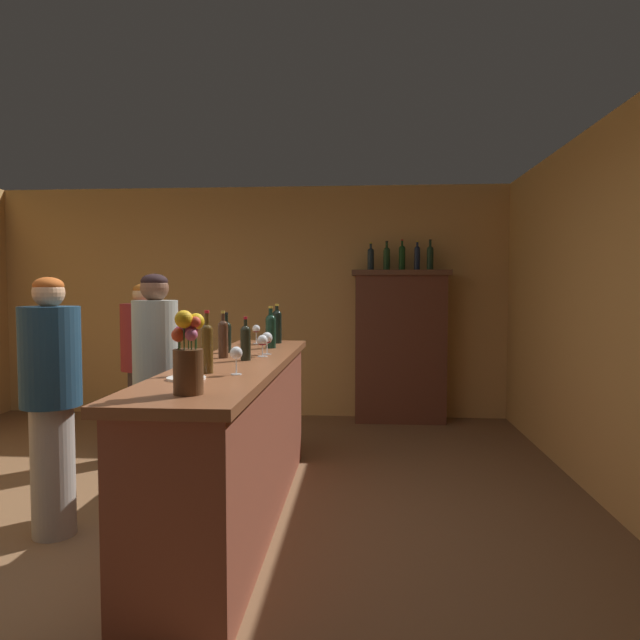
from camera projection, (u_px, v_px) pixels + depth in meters
The scene contains 24 objects.
floor at pixel (142, 536), 3.44m from camera, with size 8.68×8.68×0.00m, color brown.
wall_back at pixel (251, 302), 6.75m from camera, with size 6.00×0.12×2.65m, color tan.
bar_counter at pixel (238, 441), 3.65m from camera, with size 0.59×2.87×1.03m.
display_cabinet at pixel (400, 343), 6.37m from camera, with size 1.07×0.38×1.68m.
wine_bottle_pinot at pixel (277, 325), 4.79m from camera, with size 0.08×0.08×0.33m.
wine_bottle_syrah at pixel (246, 341), 3.65m from camera, with size 0.06×0.06×0.28m.
wine_bottle_merlot at pixel (223, 337), 3.78m from camera, with size 0.06×0.06×0.31m.
wine_bottle_riesling at pixel (271, 329), 4.40m from camera, with size 0.08×0.08×0.32m.
wine_bottle_chardonnay at pixel (226, 335), 4.09m from camera, with size 0.07×0.07×0.29m.
wine_bottle_malbec at pixel (207, 346), 3.10m from camera, with size 0.06×0.06×0.34m.
wine_glass_front at pixel (267, 339), 3.98m from camera, with size 0.07×0.07×0.15m.
wine_glass_mid at pixel (256, 330), 4.75m from camera, with size 0.06×0.06×0.16m.
wine_glass_rear at pixel (262, 342), 3.85m from camera, with size 0.07×0.07×0.15m.
wine_glass_spare at pixel (236, 354), 3.04m from camera, with size 0.07×0.07×0.15m.
flower_arrangement at pixel (188, 354), 2.48m from camera, with size 0.13×0.13×0.36m.
cheese_plate at pixel (186, 378), 2.89m from camera, with size 0.20×0.20×0.01m, color white.
display_bottle_left at pixel (371, 258), 6.35m from camera, with size 0.07×0.07×0.31m.
display_bottle_midleft at pixel (387, 257), 6.33m from camera, with size 0.07×0.07×0.32m.
display_bottle_center at pixel (402, 257), 6.32m from camera, with size 0.07×0.07×0.34m.
display_bottle_midright at pixel (417, 257), 6.31m from camera, with size 0.06×0.06×0.32m.
display_bottle_right at pixel (430, 257), 6.30m from camera, with size 0.07×0.07×0.33m.
patron_redhead at pixel (144, 364), 5.03m from camera, with size 0.39×0.39×1.52m.
patron_by_cabinet at pixel (156, 375), 3.98m from camera, with size 0.31×0.31×1.58m.
patron_in_grey at pixel (51, 395), 3.42m from camera, with size 0.35×0.35×1.55m.
Camera 1 is at (1.31, -3.28, 1.48)m, focal length 32.37 mm.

